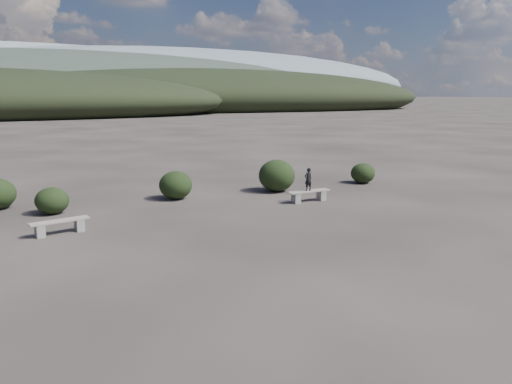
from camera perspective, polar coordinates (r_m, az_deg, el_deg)
name	(u,v)px	position (r m, az deg, el deg)	size (l,w,h in m)	color
ground	(285,267)	(11.88, 3.36, -8.50)	(1200.00, 1200.00, 0.00)	#2A2420
bench_left	(60,226)	(15.52, -21.50, -3.59)	(1.70, 0.74, 0.42)	gray
bench_right	(309,195)	(18.87, 6.06, -0.34)	(1.73, 0.49, 0.43)	gray
seated_person	(308,179)	(18.73, 5.99, 1.45)	(0.32, 0.21, 0.86)	black
shrub_a	(52,201)	(18.19, -22.29, -0.92)	(1.11, 1.11, 0.91)	black
shrub_b	(176,185)	(19.45, -9.17, 0.78)	(1.27, 1.27, 1.09)	black
shrub_d	(277,176)	(20.74, 2.39, 1.89)	(1.52, 1.52, 1.33)	black
shrub_e	(363,173)	(23.20, 12.12, 2.12)	(1.10, 1.10, 0.91)	black
mountain_ridges	(35,83)	(349.15, -23.96, 11.31)	(500.00, 400.00, 56.00)	black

